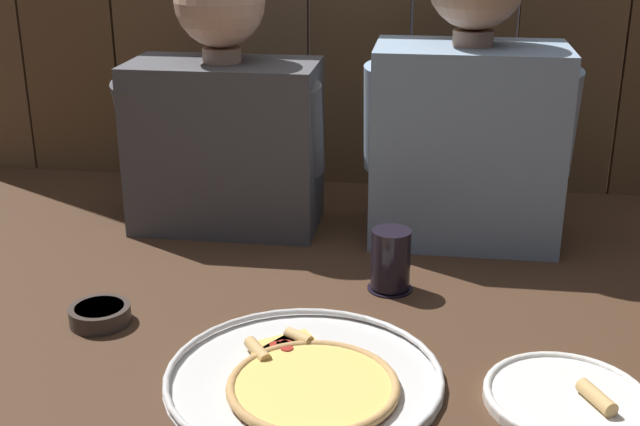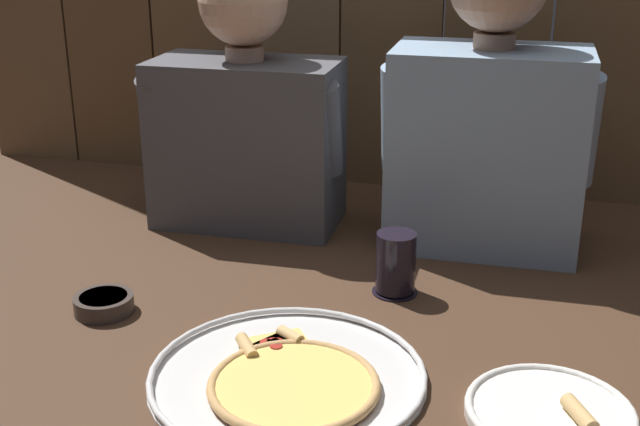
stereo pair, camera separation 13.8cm
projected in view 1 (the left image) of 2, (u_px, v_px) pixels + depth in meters
The scene contains 7 objects.
ground_plane at pixel (309, 337), 1.36m from camera, with size 3.20×3.20×0.00m, color #422B1C.
pizza_tray at pixel (306, 378), 1.22m from camera, with size 0.42×0.42×0.03m.
dinner_plate at pixel (567, 397), 1.18m from camera, with size 0.23×0.23×0.03m.
drinking_glass at pixel (391, 261), 1.50m from camera, with size 0.08×0.08×0.12m.
dipping_bowl at pixel (101, 313), 1.40m from camera, with size 0.10×0.10×0.03m.
diner_left at pixel (224, 108), 1.74m from camera, with size 0.43×0.21×0.58m.
diner_right at pixel (469, 103), 1.66m from camera, with size 0.42×0.23×0.63m.
Camera 1 is at (0.18, -1.18, 0.67)m, focal length 46.58 mm.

